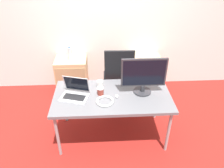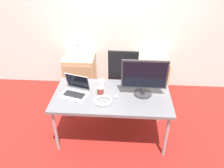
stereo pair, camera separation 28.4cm
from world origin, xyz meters
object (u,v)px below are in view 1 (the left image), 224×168
monitor (144,76)px  coffee_cup_brown (100,91)px  cabinet_right (144,74)px  cabinet_left (72,76)px  coffee_cup_white (100,84)px  water_bottle (70,53)px  cable_coil (105,101)px  office_chair (118,84)px  laptop_center (75,93)px  mouse (117,96)px

monitor → coffee_cup_brown: monitor is taller
monitor → cabinet_right: bearing=77.4°
cabinet_left → coffee_cup_brown: 1.32m
coffee_cup_white → coffee_cup_brown: 0.17m
water_bottle → monitor: 1.57m
cabinet_right → coffee_cup_brown: bearing=-125.5°
cabinet_right → monitor: monitor is taller
coffee_cup_white → cable_coil: coffee_cup_white is taller
office_chair → coffee_cup_white: (-0.29, -0.49, 0.33)m
cable_coil → monitor: bearing=21.0°
office_chair → cabinet_left: bearing=149.4°
laptop_center → coffee_cup_white: bearing=30.5°
laptop_center → cable_coil: (0.39, -0.15, -0.04)m
office_chair → cabinet_right: 0.71m
mouse → coffee_cup_brown: (-0.21, 0.08, 0.04)m
water_bottle → monitor: (1.08, -1.12, 0.17)m
cabinet_right → laptop_center: size_ratio=1.71×
laptop_center → cable_coil: laptop_center is taller
laptop_center → monitor: size_ratio=0.68×
office_chair → coffee_cup_brown: (-0.29, -0.66, 0.33)m
cabinet_left → mouse: size_ratio=11.36×
cabinet_left → cable_coil: size_ratio=3.00×
water_bottle → cable_coil: 1.44m
cabinet_left → coffee_cup_white: 1.18m
monitor → cable_coil: 0.60m
coffee_cup_white → mouse: bearing=-48.9°
cabinet_right → laptop_center: laptop_center is taller
cable_coil → coffee_cup_brown: bearing=107.2°
coffee_cup_white → cable_coil: bearing=-80.5°
mouse → coffee_cup_white: (-0.21, 0.25, 0.04)m
water_bottle → coffee_cup_white: (0.52, -0.97, -0.03)m
coffee_cup_white → water_bottle: bearing=118.0°
cabinet_right → cable_coil: bearing=-120.1°
cabinet_left → laptop_center: bearing=-80.8°
cabinet_left → water_bottle: (-0.00, 0.00, 0.45)m
cabinet_left → water_bottle: bearing=90.0°
office_chair → monitor: monitor is taller
mouse → cable_coil: size_ratio=0.26×
cabinet_left → water_bottle: size_ratio=3.01×
coffee_cup_white → cable_coil: (0.06, -0.34, -0.04)m
office_chair → cabinet_left: (-0.81, 0.48, -0.09)m
monitor → mouse: bearing=-164.3°
laptop_center → coffee_cup_white: 0.38m
office_chair → coffee_cup_white: size_ratio=10.77×
laptop_center → mouse: bearing=-5.5°
cabinet_left → cabinet_right: 1.33m
cabinet_right → water_bottle: 1.41m
laptop_center → coffee_cup_white: size_ratio=3.86×
water_bottle → laptop_center: laptop_center is taller
cabinet_left → coffee_cup_white: coffee_cup_white is taller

